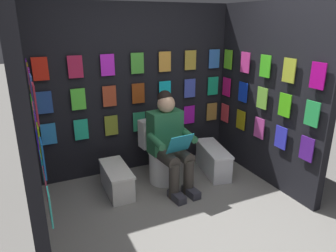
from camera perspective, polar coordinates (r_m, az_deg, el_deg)
ground_plane at (r=3.08m, az=7.57°, el=-21.08°), size 30.00×30.00×0.00m
display_wall_back at (r=4.17m, az=-5.85°, el=6.56°), size 2.74×0.14×2.18m
display_wall_left at (r=4.05m, az=17.72°, el=5.38°), size 0.14×1.85×2.18m
display_wall_right at (r=3.02m, az=-24.50°, el=0.17°), size 0.14×1.85×2.18m
toilet at (r=4.01m, az=-1.28°, el=-5.38°), size 0.43×0.57×0.77m
person_reading at (r=3.72m, az=0.36°, el=-2.77°), size 0.55×0.71×1.19m
comic_longbox_near at (r=3.83m, az=-9.35°, el=-9.63°), size 0.28×0.66×0.32m
comic_longbox_far at (r=4.28m, az=8.24°, el=-6.11°), size 0.41×0.78×0.36m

